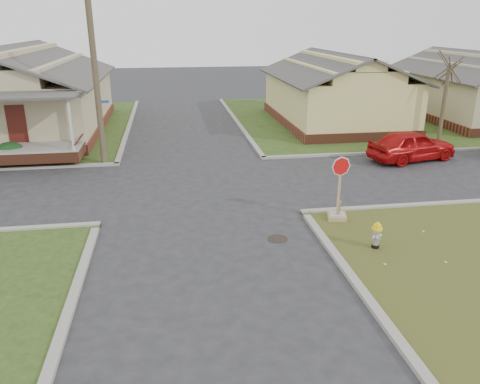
{
  "coord_description": "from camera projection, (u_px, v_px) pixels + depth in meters",
  "views": [
    {
      "loc": [
        -1.03,
        -13.59,
        6.49
      ],
      "look_at": [
        1.22,
        1.0,
        1.1
      ],
      "focal_mm": 35.0,
      "sensor_mm": 36.0,
      "label": 1
    }
  ],
  "objects": [
    {
      "name": "fire_hydrant",
      "position": [
        377.0,
        234.0,
        14.01
      ],
      "size": [
        0.31,
        0.31,
        0.84
      ],
      "rotation": [
        0.0,
        0.0,
        0.42
      ],
      "color": "black",
      "rests_on": "ground"
    },
    {
      "name": "manhole",
      "position": [
        278.0,
        239.0,
        14.84
      ],
      "size": [
        0.64,
        0.64,
        0.01
      ],
      "primitive_type": "cylinder",
      "color": "black",
      "rests_on": "ground"
    },
    {
      "name": "curbs",
      "position": [
        197.0,
        186.0,
        19.63
      ],
      "size": [
        80.0,
        40.0,
        0.12
      ],
      "primitive_type": null,
      "color": "gray",
      "rests_on": "ground"
    },
    {
      "name": "side_house_tan",
      "position": [
        473.0,
        88.0,
        32.43
      ],
      "size": [
        7.6,
        11.6,
        4.7
      ],
      "color": "brown",
      "rests_on": "ground"
    },
    {
      "name": "utility_pole",
      "position": [
        94.0,
        65.0,
        21.05
      ],
      "size": [
        1.8,
        0.28,
        9.0
      ],
      "color": "#483B29",
      "rests_on": "ground"
    },
    {
      "name": "tree_mid_right",
      "position": [
        444.0,
        105.0,
        25.73
      ],
      "size": [
        0.22,
        0.22,
        4.2
      ],
      "primitive_type": "cylinder",
      "color": "#483B29",
      "rests_on": "verge_far_right"
    },
    {
      "name": "verge_far_right",
      "position": [
        480.0,
        114.0,
        34.85
      ],
      "size": [
        37.0,
        19.0,
        0.05
      ],
      "primitive_type": "cube",
      "color": "#274016",
      "rests_on": "ground"
    },
    {
      "name": "stop_sign",
      "position": [
        338.0,
        206.0,
        16.08
      ],
      "size": [
        0.64,
        0.62,
        2.25
      ],
      "rotation": [
        0.0,
        0.0,
        -0.25
      ],
      "color": "tan",
      "rests_on": "ground"
    },
    {
      "name": "ground",
      "position": [
        207.0,
        237.0,
        14.99
      ],
      "size": [
        120.0,
        120.0,
        0.0
      ],
      "primitive_type": "plane",
      "color": "#28282B",
      "rests_on": "ground"
    },
    {
      "name": "side_house_yellow",
      "position": [
        335.0,
        91.0,
        30.99
      ],
      "size": [
        7.6,
        11.6,
        4.7
      ],
      "color": "brown",
      "rests_on": "ground"
    },
    {
      "name": "hedge_right",
      "position": [
        11.0,
        153.0,
        22.33
      ],
      "size": [
        1.41,
        1.16,
        1.08
      ],
      "primitive_type": "ellipsoid",
      "color": "#163D17",
      "rests_on": "verge_far_left"
    },
    {
      "name": "red_sedan",
      "position": [
        412.0,
        145.0,
        23.02
      ],
      "size": [
        4.74,
        2.75,
        1.52
      ],
      "primitive_type": "imported",
      "rotation": [
        0.0,
        0.0,
        1.8
      ],
      "color": "#B20C0D",
      "rests_on": "ground"
    },
    {
      "name": "corner_house",
      "position": [
        17.0,
        96.0,
        28.26
      ],
      "size": [
        10.1,
        15.5,
        5.3
      ],
      "color": "brown",
      "rests_on": "ground"
    }
  ]
}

